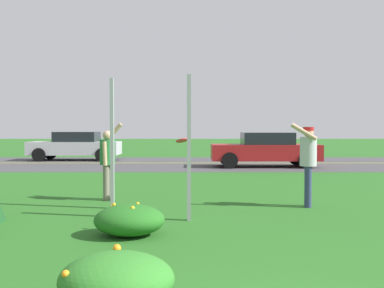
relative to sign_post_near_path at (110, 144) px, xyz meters
The scene contains 12 objects.
ground_plane 3.84m from the sign_post_near_path, 45.30° to the left, with size 120.00×120.00×0.00m, color #26601E.
highway_strip 12.37m from the sign_post_near_path, 78.08° to the left, with size 120.00×8.84×0.01m, color #424244.
highway_center_stripe 12.37m from the sign_post_near_path, 78.08° to the left, with size 120.00×0.16×0.00m, color yellow.
daylily_clump_mid_right 5.26m from the sign_post_near_path, 79.65° to the right, with size 1.06×0.96×0.48m.
daylily_clump_near_camera 2.66m from the sign_post_near_path, 74.12° to the right, with size 1.07×0.93×0.48m.
sign_post_near_path is the anchor object (origin of this frame).
sign_post_by_roadside 1.97m from the sign_post_near_path, 37.52° to the right, with size 0.07×0.10×2.56m.
person_thrower_green_shirt 1.20m from the sign_post_near_path, 105.11° to the left, with size 0.50×0.52×1.75m.
person_catcher_red_cap_gray_shirt 4.02m from the sign_post_near_path, ahead, with size 0.57×0.52×1.73m.
frisbee_red 1.55m from the sign_post_near_path, 25.07° to the left, with size 0.29×0.28×0.14m.
car_red_center_left 11.11m from the sign_post_near_path, 64.87° to the left, with size 4.50×2.00×1.45m.
car_silver_center_right 14.69m from the sign_post_near_path, 107.17° to the left, with size 4.50×2.00×1.45m.
Camera 1 is at (-0.93, -2.27, 1.62)m, focal length 42.60 mm.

